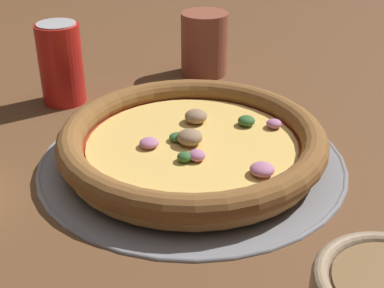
% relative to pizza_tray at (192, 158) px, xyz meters
% --- Properties ---
extents(ground_plane, '(3.00, 3.00, 0.00)m').
position_rel_pizza_tray_xyz_m(ground_plane, '(0.00, 0.00, -0.00)').
color(ground_plane, brown).
extents(pizza_tray, '(0.38, 0.38, 0.01)m').
position_rel_pizza_tray_xyz_m(pizza_tray, '(0.00, 0.00, 0.00)').
color(pizza_tray, gray).
rests_on(pizza_tray, ground_plane).
extents(pizza, '(0.33, 0.33, 0.04)m').
position_rel_pizza_tray_xyz_m(pizza, '(0.00, -0.00, 0.02)').
color(pizza, tan).
rests_on(pizza, pizza_tray).
extents(drinking_cup, '(0.08, 0.08, 0.11)m').
position_rel_pizza_tray_xyz_m(drinking_cup, '(0.27, 0.15, 0.05)').
color(drinking_cup, brown).
rests_on(drinking_cup, ground_plane).
extents(beverage_can, '(0.07, 0.07, 0.12)m').
position_rel_pizza_tray_xyz_m(beverage_can, '(0.05, 0.27, 0.06)').
color(beverage_can, red).
rests_on(beverage_can, ground_plane).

